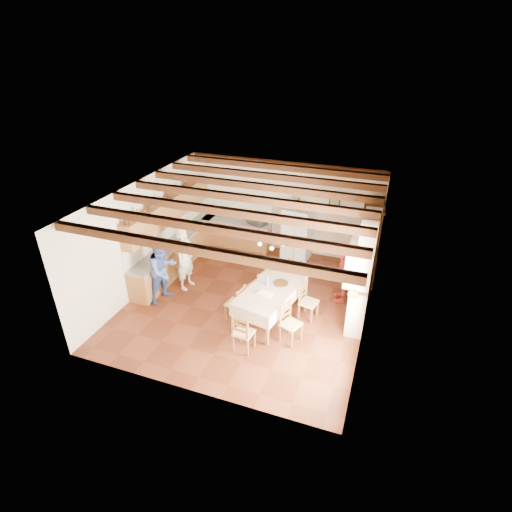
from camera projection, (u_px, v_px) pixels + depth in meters
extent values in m
cube|color=#532412|center=(249.00, 302.00, 10.65)|extent=(6.00, 6.50, 0.02)
cube|color=white|center=(248.00, 194.00, 9.20)|extent=(6.00, 6.50, 0.02)
cube|color=#F1E2C7|center=(285.00, 206.00, 12.61)|extent=(6.00, 0.02, 3.00)
cube|color=#F1E2C7|center=(184.00, 331.00, 7.24)|extent=(6.00, 0.02, 3.00)
cube|color=#F1E2C7|center=(145.00, 234.00, 10.82)|extent=(0.02, 6.50, 3.00)
cube|color=#F1E2C7|center=(372.00, 273.00, 9.03)|extent=(0.02, 6.50, 3.00)
cube|color=brown|center=(178.00, 253.00, 12.11)|extent=(0.60, 4.30, 0.86)
cube|color=brown|center=(237.00, 234.00, 13.33)|extent=(2.30, 0.60, 0.86)
cube|color=slate|center=(176.00, 240.00, 11.89)|extent=(0.62, 4.30, 0.04)
cube|color=slate|center=(236.00, 221.00, 13.12)|extent=(2.34, 0.62, 0.04)
cube|color=beige|center=(167.00, 229.00, 11.83)|extent=(0.03, 4.30, 0.60)
cube|color=beige|center=(239.00, 209.00, 13.20)|extent=(2.30, 0.03, 0.60)
cube|color=brown|center=(169.00, 209.00, 11.47)|extent=(0.35, 4.20, 0.70)
cube|color=#302413|center=(335.00, 202.00, 11.96)|extent=(0.34, 0.03, 0.42)
cube|color=white|center=(297.00, 233.00, 12.41)|extent=(0.91, 0.77, 1.68)
cube|color=silver|center=(271.00, 290.00, 9.60)|extent=(1.39, 2.18, 0.05)
cube|color=brown|center=(236.00, 319.00, 9.31)|extent=(0.08, 0.08, 0.84)
cube|color=brown|center=(267.00, 330.00, 8.94)|extent=(0.08, 0.08, 0.84)
cube|color=brown|center=(273.00, 283.00, 10.68)|extent=(0.08, 0.08, 0.84)
cube|color=brown|center=(301.00, 292.00, 10.30)|extent=(0.08, 0.08, 0.84)
torus|color=black|center=(272.00, 238.00, 8.93)|extent=(0.47, 0.47, 0.03)
imported|color=beige|center=(185.00, 258.00, 10.85)|extent=(0.49, 0.70, 1.84)
imported|color=#4058A6|center=(163.00, 270.00, 10.34)|extent=(0.92, 1.04, 1.78)
imported|color=#C1382D|center=(344.00, 273.00, 10.35)|extent=(0.57, 1.01, 1.62)
imported|color=silver|center=(257.00, 219.00, 12.82)|extent=(0.66, 0.55, 0.31)
imported|color=#381B0D|center=(299.00, 203.00, 11.94)|extent=(0.30, 0.30, 0.31)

